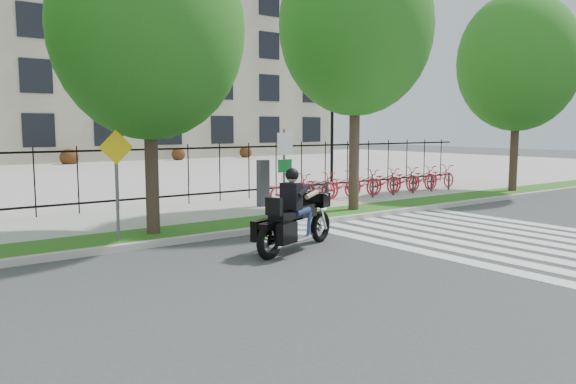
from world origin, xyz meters
TOP-DOWN VIEW (x-y plane):
  - ground at (0.00, 0.00)m, footprint 120.00×120.00m
  - curb at (0.00, 4.10)m, footprint 60.00×0.20m
  - grass_verge at (0.00, 4.95)m, footprint 60.00×1.50m
  - sidewalk at (0.00, 7.45)m, footprint 60.00×3.50m
  - plaza at (0.00, 25.00)m, footprint 80.00×34.00m
  - crosswalk_stripes at (4.83, 0.00)m, footprint 5.70×8.00m
  - iron_fence at (0.00, 9.20)m, footprint 30.00×0.06m
  - lamp_post_right at (10.00, 12.00)m, footprint 1.06×0.70m
  - street_tree_1 at (-1.90, 4.95)m, footprint 4.51×4.51m
  - street_tree_2 at (4.73, 4.95)m, footprint 4.68×4.68m
  - street_tree_3 at (13.57, 4.95)m, footprint 4.75×4.75m
  - bike_share_station at (7.83, 7.20)m, footprint 10.01×0.87m
  - sign_pole_regulatory at (1.78, 4.58)m, footprint 0.50×0.09m
  - sign_pole_warning at (-2.89, 4.58)m, footprint 0.78×0.09m
  - motorcycle_rider at (0.11, 1.90)m, footprint 2.73×1.39m

SIDE VIEW (x-z plane):
  - ground at x=0.00m, z-range 0.00..0.00m
  - crosswalk_stripes at x=4.83m, z-range 0.00..0.01m
  - plaza at x=0.00m, z-range 0.00..0.10m
  - curb at x=0.00m, z-range 0.00..0.15m
  - grass_verge at x=0.00m, z-range 0.00..0.15m
  - sidewalk at x=0.00m, z-range 0.00..0.15m
  - bike_share_station at x=7.83m, z-range -0.10..1.40m
  - motorcycle_rider at x=0.11m, z-range -0.37..1.83m
  - iron_fence at x=0.00m, z-range 0.15..2.15m
  - sign_pole_regulatory at x=1.78m, z-range 0.49..2.99m
  - sign_pole_warning at x=-2.89m, z-range 0.50..2.99m
  - lamp_post_right at x=10.00m, z-range 1.08..5.33m
  - street_tree_1 at x=-1.90m, z-range 1.26..8.68m
  - street_tree_3 at x=13.57m, z-range 1.34..9.19m
  - street_tree_2 at x=4.73m, z-range 1.58..9.85m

